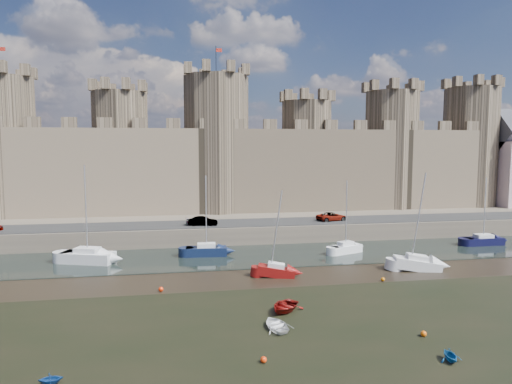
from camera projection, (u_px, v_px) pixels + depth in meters
ground at (247, 338)px, 32.32m from camera, size 160.00×160.00×0.00m
seaweed_patch at (263, 381)px, 26.44m from camera, size 70.00×34.00×0.01m
water_channel at (218, 257)px, 55.86m from camera, size 160.00×12.00×0.08m
quay at (202, 209)px, 91.05m from camera, size 160.00×60.00×2.50m
road at (212, 224)px, 65.42m from camera, size 160.00×7.00×0.10m
castle at (201, 158)px, 78.15m from camera, size 108.50×11.00×29.00m
car_1 at (203, 221)px, 63.72m from camera, size 4.21×1.99×1.33m
car_2 at (200, 221)px, 64.39m from camera, size 3.97×1.95×1.11m
car_3 at (332, 217)px, 68.07m from camera, size 5.08×3.26×1.30m
sailboat_0 at (88, 256)px, 53.05m from camera, size 6.52×4.17×11.38m
sailboat_1 at (206, 250)px, 56.51m from camera, size 5.11×2.30×9.98m
sailboat_2 at (346, 248)px, 58.02m from camera, size 4.60×3.11×9.26m
sailboat_3 at (483, 240)px, 62.90m from camera, size 5.28×2.06×9.25m
sailboat_4 at (276, 270)px, 47.68m from camera, size 4.15×2.41×9.13m
sailboat_5 at (417, 263)px, 50.24m from camera, size 5.31×3.02×10.79m
dinghy_1 at (51, 379)px, 25.93m from camera, size 1.49×1.34×0.69m
dinghy_2 at (276, 325)px, 33.96m from camera, size 2.60×3.24×0.60m
dinghy_4 at (285, 307)px, 37.58m from camera, size 4.13×4.29×0.72m
dinghy_5 at (450, 356)px, 28.73m from camera, size 1.45×1.65×0.82m
buoy_1 at (161, 289)px, 42.75m from camera, size 0.46×0.46×0.46m
buoy_2 at (424, 334)px, 32.59m from camera, size 0.44×0.44×0.44m
buoy_3 at (383, 279)px, 46.04m from camera, size 0.41×0.41×0.41m
buoy_4 at (264, 360)px, 28.65m from camera, size 0.41×0.41×0.41m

